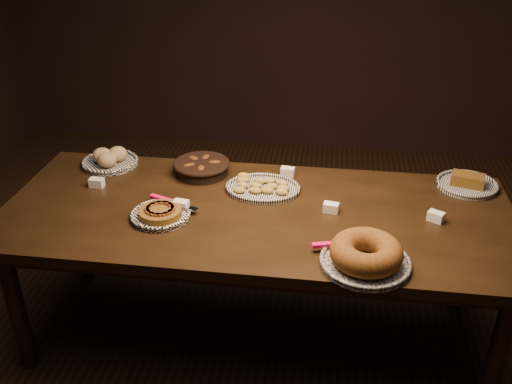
# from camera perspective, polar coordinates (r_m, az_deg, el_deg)

# --- Properties ---
(ground) EXTENTS (5.00, 5.00, 0.00)m
(ground) POSITION_cam_1_polar(r_m,az_deg,el_deg) (3.12, 0.03, -13.81)
(ground) COLOR black
(ground) RESTS_ON ground
(buffet_table) EXTENTS (2.40, 1.00, 0.75)m
(buffet_table) POSITION_cam_1_polar(r_m,az_deg,el_deg) (2.71, 0.03, -3.18)
(buffet_table) COLOR black
(buffet_table) RESTS_ON ground
(apple_tart_plate) EXTENTS (0.30, 0.29, 0.05)m
(apple_tart_plate) POSITION_cam_1_polar(r_m,az_deg,el_deg) (2.64, -9.51, -2.13)
(apple_tart_plate) COLOR white
(apple_tart_plate) RESTS_ON buffet_table
(madeleine_platter) EXTENTS (0.37, 0.30, 0.04)m
(madeleine_platter) POSITION_cam_1_polar(r_m,az_deg,el_deg) (2.84, 0.64, 0.48)
(madeleine_platter) COLOR black
(madeleine_platter) RESTS_ON buffet_table
(bundt_cake_plate) EXTENTS (0.40, 0.37, 0.11)m
(bundt_cake_plate) POSITION_cam_1_polar(r_m,az_deg,el_deg) (2.32, 10.91, -6.21)
(bundt_cake_plate) COLOR black
(bundt_cake_plate) RESTS_ON buffet_table
(croissant_basket) EXTENTS (0.31, 0.31, 0.07)m
(croissant_basket) POSITION_cam_1_polar(r_m,az_deg,el_deg) (3.00, -5.47, 2.57)
(croissant_basket) COLOR black
(croissant_basket) RESTS_ON buffet_table
(bread_roll_plate) EXTENTS (0.30, 0.30, 0.09)m
(bread_roll_plate) POSITION_cam_1_polar(r_m,az_deg,el_deg) (3.19, -14.43, 3.20)
(bread_roll_plate) COLOR white
(bread_roll_plate) RESTS_ON buffet_table
(loaf_plate) EXTENTS (0.30, 0.30, 0.07)m
(loaf_plate) POSITION_cam_1_polar(r_m,az_deg,el_deg) (3.06, 20.37, 0.83)
(loaf_plate) COLOR black
(loaf_plate) RESTS_ON buffet_table
(tent_cards) EXTENTS (1.73, 0.47, 0.04)m
(tent_cards) POSITION_cam_1_polar(r_m,az_deg,el_deg) (2.75, 0.73, -0.38)
(tent_cards) COLOR white
(tent_cards) RESTS_ON buffet_table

